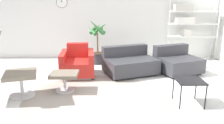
# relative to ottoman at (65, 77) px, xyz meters

# --- Properties ---
(ground_plane) EXTENTS (12.00, 12.00, 0.00)m
(ground_plane) POSITION_rel_ottoman_xyz_m (0.61, -0.34, -0.27)
(ground_plane) COLOR silver
(wall_back) EXTENTS (12.00, 0.09, 2.80)m
(wall_back) POSITION_rel_ottoman_xyz_m (0.61, 2.63, 1.13)
(wall_back) COLOR silver
(wall_back) RESTS_ON ground_plane
(round_rug) EXTENTS (2.50, 2.50, 0.01)m
(round_rug) POSITION_rel_ottoman_xyz_m (0.59, -0.35, -0.27)
(round_rug) COLOR gray
(round_rug) RESTS_ON ground_plane
(ottoman) EXTENTS (0.51, 0.43, 0.36)m
(ottoman) POSITION_rel_ottoman_xyz_m (0.00, 0.00, 0.00)
(ottoman) COLOR #BCBCC1
(ottoman) RESTS_ON ground_plane
(armchair_red) EXTENTS (0.80, 0.87, 0.71)m
(armchair_red) POSITION_rel_ottoman_xyz_m (0.12, 0.94, -0.01)
(armchair_red) COLOR silver
(armchair_red) RESTS_ON ground_plane
(couch_low) EXTENTS (1.35, 1.18, 0.62)m
(couch_low) POSITION_rel_ottoman_xyz_m (1.32, 1.06, -0.04)
(couch_low) COLOR black
(couch_low) RESTS_ON ground_plane
(couch_second) EXTENTS (1.14, 1.10, 0.62)m
(couch_second) POSITION_rel_ottoman_xyz_m (2.47, 1.13, -0.04)
(couch_second) COLOR black
(couch_second) RESTS_ON ground_plane
(side_table) EXTENTS (0.44, 0.44, 0.41)m
(side_table) POSITION_rel_ottoman_xyz_m (2.14, -0.58, 0.10)
(side_table) COLOR black
(side_table) RESTS_ON ground_plane
(potted_plant) EXTENTS (0.58, 0.58, 1.23)m
(potted_plant) POSITION_rel_ottoman_xyz_m (0.53, 1.93, 0.22)
(potted_plant) COLOR #333338
(potted_plant) RESTS_ON ground_plane
(shelf_unit) EXTENTS (1.35, 0.28, 1.77)m
(shelf_unit) POSITION_rel_ottoman_xyz_m (3.07, 2.34, 0.87)
(shelf_unit) COLOR #BCBCC1
(shelf_unit) RESTS_ON ground_plane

